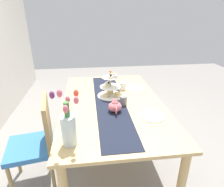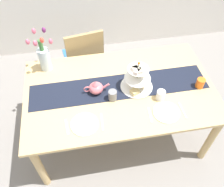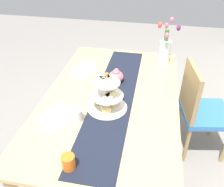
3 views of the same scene
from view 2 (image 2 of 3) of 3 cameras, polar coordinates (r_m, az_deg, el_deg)
The scene contains 16 objects.
ground_plane at distance 2.84m, azimuth 1.49°, elevation -8.69°, with size 8.00×8.00×0.00m, color gray.
dining_table at distance 2.32m, azimuth 1.81°, elevation -0.32°, with size 1.76×1.06×0.73m.
chair_left at distance 2.93m, azimuth -6.62°, elevation 8.48°, with size 0.48×0.48×0.91m.
table_runner at distance 2.27m, azimuth 1.74°, elevation 1.58°, with size 1.66×0.31×0.00m, color black.
tiered_cake_stand at distance 2.20m, azimuth 5.96°, elevation 3.32°, with size 0.30×0.30×0.30m.
teapot at distance 2.19m, azimuth -3.81°, elevation 1.37°, with size 0.24×0.13×0.14m.
tulip_vase at distance 2.43m, azimuth -15.73°, elevation 8.44°, with size 0.23×0.20×0.45m.
dinner_plate_left at distance 2.02m, azimuth -6.49°, elevation -7.20°, with size 0.23×0.23×0.01m, color white.
fork_left at distance 2.03m, azimuth -10.59°, elevation -7.75°, with size 0.02×0.15×0.01m, color silver.
knife_left at distance 2.02m, azimuth -2.39°, elevation -6.68°, with size 0.01×0.17×0.01m, color silver.
dinner_plate_right at distance 2.13m, azimuth 12.67°, elevation -4.34°, with size 0.23×0.23×0.01m, color white.
fork_right at distance 2.09m, azimuth 8.91°, elevation -4.98°, with size 0.02×0.15×0.01m, color silver.
knife_right at distance 2.18m, azimuth 16.24°, elevation -3.77°, with size 0.01×0.17×0.01m, color silver.
mug_grey at distance 2.13m, azimuth 0.13°, elevation -0.40°, with size 0.08×0.08×0.10m, color slate.
mug_white_text at distance 2.18m, azimuth 11.40°, elevation -0.38°, with size 0.08×0.08×0.10m, color white.
mug_orange at distance 2.38m, azimuth 20.04°, elevation 2.31°, with size 0.08×0.08×0.10m, color orange.
Camera 2 is at (-0.33, -1.46, 2.41)m, focal length 38.87 mm.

